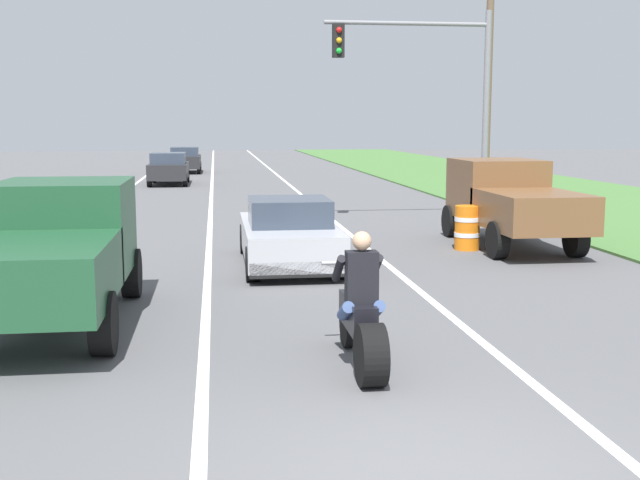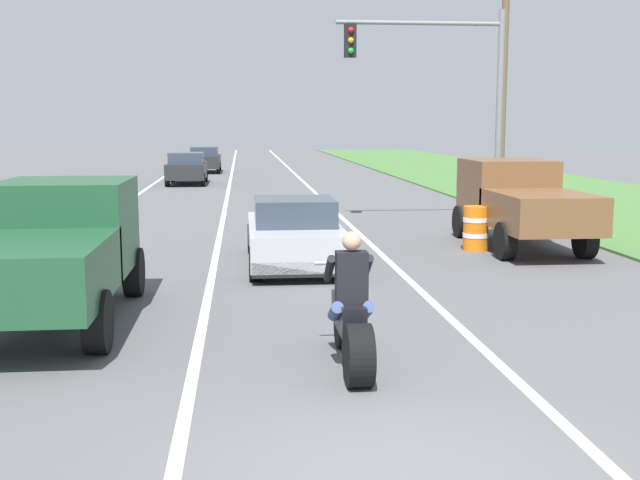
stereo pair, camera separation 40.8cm
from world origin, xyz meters
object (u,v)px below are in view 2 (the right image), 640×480
at_px(pickup_truck_left_lane_dark_green, 53,246).
at_px(pickup_truck_right_shoulder_brown, 520,200).
at_px(motorcycle_with_rider, 351,320).
at_px(construction_barrel_nearest, 476,228).
at_px(traffic_light_mast_near, 449,81).
at_px(distant_car_far_ahead, 187,168).
at_px(sports_car_silver, 294,234).
at_px(distant_car_further_ahead, 205,159).

distance_m(pickup_truck_left_lane_dark_green, pickup_truck_right_shoulder_brown, 10.91).
relative_size(motorcycle_with_rider, construction_barrel_nearest, 2.21).
distance_m(motorcycle_with_rider, pickup_truck_right_shoulder_brown, 10.13).
distance_m(pickup_truck_right_shoulder_brown, traffic_light_mast_near, 5.56).
distance_m(traffic_light_mast_near, construction_barrel_nearest, 6.17).
xyz_separation_m(motorcycle_with_rider, construction_barrel_nearest, (3.99, 8.41, -0.09)).
bearing_deg(distant_car_far_ahead, construction_barrel_nearest, -69.29).
height_order(pickup_truck_left_lane_dark_green, construction_barrel_nearest, pickup_truck_left_lane_dark_green).
height_order(sports_car_silver, pickup_truck_left_lane_dark_green, pickup_truck_left_lane_dark_green).
distance_m(sports_car_silver, pickup_truck_right_shoulder_brown, 5.64).
relative_size(motorcycle_with_rider, distant_car_far_ahead, 0.55).
relative_size(motorcycle_with_rider, traffic_light_mast_near, 0.37).
xyz_separation_m(sports_car_silver, pickup_truck_left_lane_dark_green, (-3.70, -4.31, 0.48)).
xyz_separation_m(distant_car_far_ahead, distant_car_further_ahead, (0.43, 9.14, 0.00)).
relative_size(pickup_truck_right_shoulder_brown, distant_car_further_ahead, 1.20).
xyz_separation_m(pickup_truck_left_lane_dark_green, construction_barrel_nearest, (7.89, 5.82, -0.60)).
bearing_deg(pickup_truck_left_lane_dark_green, pickup_truck_right_shoulder_brown, 34.29).
height_order(distant_car_far_ahead, distant_car_further_ahead, same).
relative_size(sports_car_silver, pickup_truck_right_shoulder_brown, 0.90).
xyz_separation_m(pickup_truck_right_shoulder_brown, construction_barrel_nearest, (-1.12, -0.33, -0.60)).
height_order(motorcycle_with_rider, traffic_light_mast_near, traffic_light_mast_near).
bearing_deg(traffic_light_mast_near, pickup_truck_right_shoulder_brown, -84.08).
bearing_deg(sports_car_silver, distant_car_further_ahead, 95.80).
relative_size(motorcycle_with_rider, distant_car_further_ahead, 0.55).
height_order(motorcycle_with_rider, sports_car_silver, motorcycle_with_rider).
bearing_deg(pickup_truck_left_lane_dark_green, sports_car_silver, 49.35).
bearing_deg(sports_car_silver, pickup_truck_left_lane_dark_green, -130.65).
bearing_deg(traffic_light_mast_near, pickup_truck_left_lane_dark_green, -128.14).
height_order(motorcycle_with_rider, construction_barrel_nearest, motorcycle_with_rider).
bearing_deg(pickup_truck_left_lane_dark_green, distant_car_further_ahead, 89.15).
height_order(pickup_truck_right_shoulder_brown, distant_car_far_ahead, pickup_truck_right_shoulder_brown).
bearing_deg(pickup_truck_left_lane_dark_green, construction_barrel_nearest, 36.39).
xyz_separation_m(pickup_truck_left_lane_dark_green, traffic_light_mast_near, (8.53, 10.86, 2.90)).
relative_size(motorcycle_with_rider, sports_car_silver, 0.51).
xyz_separation_m(motorcycle_with_rider, distant_car_further_ahead, (-3.38, 38.18, 0.18)).
relative_size(traffic_light_mast_near, construction_barrel_nearest, 6.00).
xyz_separation_m(motorcycle_with_rider, pickup_truck_right_shoulder_brown, (5.11, 8.74, 0.51)).
bearing_deg(pickup_truck_right_shoulder_brown, distant_car_far_ahead, 113.72).
height_order(motorcycle_with_rider, pickup_truck_left_lane_dark_green, pickup_truck_left_lane_dark_green).
height_order(pickup_truck_left_lane_dark_green, traffic_light_mast_near, traffic_light_mast_near).
bearing_deg(motorcycle_with_rider, pickup_truck_right_shoulder_brown, 59.69).
bearing_deg(distant_car_further_ahead, motorcycle_with_rider, -84.94).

